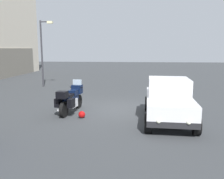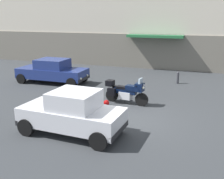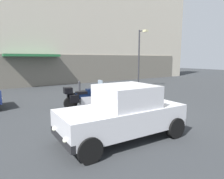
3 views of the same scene
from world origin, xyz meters
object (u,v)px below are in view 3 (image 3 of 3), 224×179
at_px(streetlamp_curbside, 140,53).
at_px(motorcycle, 86,96).
at_px(helmet, 77,110).
at_px(car_hatchback_near, 123,113).
at_px(bollard_curbside, 79,86).

bearing_deg(streetlamp_curbside, motorcycle, -151.29).
height_order(motorcycle, helmet, motorcycle).
distance_m(car_hatchback_near, streetlamp_curbside, 11.23).
bearing_deg(car_hatchback_near, bollard_curbside, -104.56).
bearing_deg(helmet, car_hatchback_near, -90.48).
height_order(helmet, car_hatchback_near, car_hatchback_near).
xyz_separation_m(motorcycle, helmet, (-0.77, -0.64, -0.48)).
bearing_deg(streetlamp_curbside, bollard_curbside, 166.32).
relative_size(helmet, bollard_curbside, 0.36).
bearing_deg(car_hatchback_near, motorcycle, -98.58).
distance_m(motorcycle, car_hatchback_near, 4.13).
bearing_deg(motorcycle, car_hatchback_near, -93.37).
height_order(motorcycle, car_hatchback_near, car_hatchback_near).
bearing_deg(helmet, bollard_curbside, 63.85).
distance_m(helmet, car_hatchback_near, 3.47).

